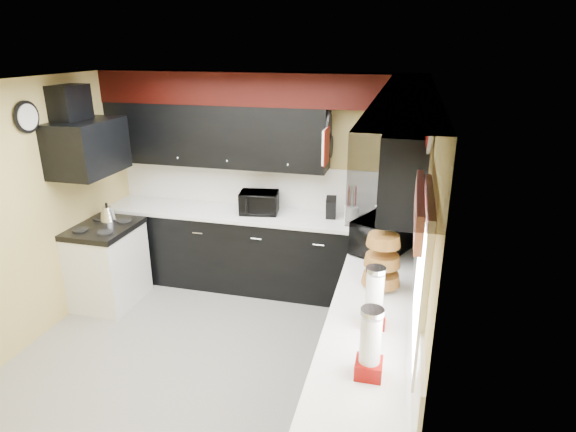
% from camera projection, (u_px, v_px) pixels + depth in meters
% --- Properties ---
extents(ground, '(3.60, 3.60, 0.00)m').
position_uv_depth(ground, '(209.00, 360.00, 4.50)').
color(ground, gray).
rests_on(ground, ground).
extents(wall_back, '(3.60, 0.06, 2.50)m').
position_uv_depth(wall_back, '(263.00, 180.00, 5.71)').
color(wall_back, '#E0C666').
rests_on(wall_back, ground).
extents(wall_right, '(0.06, 3.60, 2.50)m').
position_uv_depth(wall_right, '(420.00, 258.00, 3.66)').
color(wall_right, '#E0C666').
rests_on(wall_right, ground).
extents(wall_left, '(0.06, 3.60, 2.50)m').
position_uv_depth(wall_left, '(22.00, 218.00, 4.49)').
color(wall_left, '#E0C666').
rests_on(wall_left, ground).
extents(ceiling, '(3.60, 3.60, 0.06)m').
position_uv_depth(ceiling, '(190.00, 84.00, 3.65)').
color(ceiling, white).
rests_on(ceiling, wall_back).
extents(cab_back, '(3.60, 0.60, 0.90)m').
position_uv_depth(cab_back, '(257.00, 252.00, 5.71)').
color(cab_back, black).
rests_on(cab_back, ground).
extents(cab_right, '(0.60, 3.00, 0.90)m').
position_uv_depth(cab_right, '(370.00, 364.00, 3.72)').
color(cab_right, black).
rests_on(cab_right, ground).
extents(counter_back, '(3.62, 0.64, 0.04)m').
position_uv_depth(counter_back, '(256.00, 215.00, 5.55)').
color(counter_back, white).
rests_on(counter_back, cab_back).
extents(counter_right, '(0.64, 3.02, 0.04)m').
position_uv_depth(counter_right, '(374.00, 311.00, 3.56)').
color(counter_right, white).
rests_on(counter_right, cab_right).
extents(splash_back, '(3.60, 0.02, 0.50)m').
position_uv_depth(splash_back, '(263.00, 185.00, 5.72)').
color(splash_back, white).
rests_on(splash_back, counter_back).
extents(splash_right, '(0.02, 3.60, 0.50)m').
position_uv_depth(splash_right, '(418.00, 265.00, 3.68)').
color(splash_right, white).
rests_on(splash_right, counter_right).
extents(upper_back, '(2.60, 0.35, 0.70)m').
position_uv_depth(upper_back, '(215.00, 135.00, 5.48)').
color(upper_back, black).
rests_on(upper_back, wall_back).
extents(upper_right, '(0.35, 1.80, 0.70)m').
position_uv_depth(upper_right, '(405.00, 160.00, 4.33)').
color(upper_right, black).
rests_on(upper_right, wall_right).
extents(soffit_back, '(3.60, 0.36, 0.35)m').
position_uv_depth(soffit_back, '(256.00, 88.00, 5.18)').
color(soffit_back, black).
rests_on(soffit_back, wall_back).
extents(soffit_right, '(0.36, 3.24, 0.35)m').
position_uv_depth(soffit_right, '(407.00, 118.00, 3.17)').
color(soffit_right, black).
rests_on(soffit_right, wall_right).
extents(stove, '(0.60, 0.75, 0.86)m').
position_uv_depth(stove, '(108.00, 267.00, 5.38)').
color(stove, white).
rests_on(stove, ground).
extents(cooktop, '(0.62, 0.77, 0.06)m').
position_uv_depth(cooktop, '(103.00, 228.00, 5.22)').
color(cooktop, black).
rests_on(cooktop, stove).
extents(hood, '(0.50, 0.78, 0.55)m').
position_uv_depth(hood, '(87.00, 147.00, 4.93)').
color(hood, black).
rests_on(hood, wall_left).
extents(hood_duct, '(0.24, 0.40, 0.40)m').
position_uv_depth(hood_duct, '(70.00, 105.00, 4.82)').
color(hood_duct, black).
rests_on(hood_duct, wall_left).
extents(window, '(0.03, 0.86, 0.96)m').
position_uv_depth(window, '(422.00, 275.00, 2.74)').
color(window, white).
rests_on(window, wall_right).
extents(valance, '(0.04, 0.88, 0.20)m').
position_uv_depth(valance, '(419.00, 207.00, 2.61)').
color(valance, red).
rests_on(valance, wall_right).
extents(pan_top, '(0.03, 0.22, 0.40)m').
position_uv_depth(pan_top, '(329.00, 123.00, 5.04)').
color(pan_top, black).
rests_on(pan_top, upper_back).
extents(pan_mid, '(0.03, 0.28, 0.46)m').
position_uv_depth(pan_mid, '(326.00, 149.00, 5.01)').
color(pan_mid, black).
rests_on(pan_mid, upper_back).
extents(pan_low, '(0.03, 0.24, 0.42)m').
position_uv_depth(pan_low, '(330.00, 147.00, 5.25)').
color(pan_low, black).
rests_on(pan_low, upper_back).
extents(cut_board, '(0.03, 0.26, 0.35)m').
position_uv_depth(cut_board, '(326.00, 146.00, 4.88)').
color(cut_board, white).
rests_on(cut_board, upper_back).
extents(baskets, '(0.27, 0.27, 0.50)m').
position_uv_depth(baskets, '(382.00, 260.00, 3.79)').
color(baskets, brown).
rests_on(baskets, upper_right).
extents(clock, '(0.03, 0.30, 0.30)m').
position_uv_depth(clock, '(27.00, 117.00, 4.40)').
color(clock, black).
rests_on(clock, wall_left).
extents(deco_plate, '(0.03, 0.24, 0.24)m').
position_uv_depth(deco_plate, '(430.00, 135.00, 3.00)').
color(deco_plate, white).
rests_on(deco_plate, wall_right).
extents(toaster_oven, '(0.48, 0.42, 0.25)m').
position_uv_depth(toaster_oven, '(259.00, 203.00, 5.51)').
color(toaster_oven, black).
rests_on(toaster_oven, counter_back).
extents(microwave, '(0.61, 0.70, 0.33)m').
position_uv_depth(microwave, '(383.00, 235.00, 4.49)').
color(microwave, black).
rests_on(microwave, counter_right).
extents(utensil_crock, '(0.17, 0.17, 0.17)m').
position_uv_depth(utensil_crock, '(351.00, 213.00, 5.28)').
color(utensil_crock, white).
rests_on(utensil_crock, counter_back).
extents(knife_block, '(0.13, 0.16, 0.24)m').
position_uv_depth(knife_block, '(331.00, 208.00, 5.34)').
color(knife_block, black).
rests_on(knife_block, counter_back).
extents(kettle, '(0.19, 0.19, 0.16)m').
position_uv_depth(kettle, '(107.00, 214.00, 5.35)').
color(kettle, silver).
rests_on(kettle, cooktop).
extents(dispenser_a, '(0.18, 0.18, 0.43)m').
position_uv_depth(dispenser_a, '(374.00, 298.00, 3.28)').
color(dispenser_a, maroon).
rests_on(dispenser_a, counter_right).
extents(dispenser_b, '(0.16, 0.16, 0.43)m').
position_uv_depth(dispenser_b, '(370.00, 344.00, 2.77)').
color(dispenser_b, '#580400').
rests_on(dispenser_b, counter_right).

